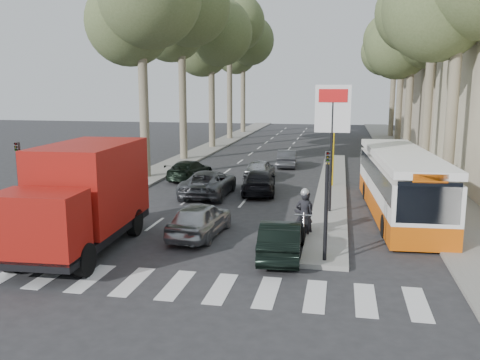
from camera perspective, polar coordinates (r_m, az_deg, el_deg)
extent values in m
plane|color=#28282B|center=(18.18, -0.76, -7.23)|extent=(120.00, 120.00, 0.00)
cube|color=gray|center=(42.59, 17.87, 2.56)|extent=(3.20, 70.00, 0.12)
cube|color=gray|center=(46.74, -3.25, 3.70)|extent=(2.40, 64.00, 0.12)
cube|color=gray|center=(28.47, 10.29, -0.75)|extent=(1.50, 26.00, 0.16)
cube|color=#B7A88E|center=(52.38, 24.92, 12.20)|extent=(11.00, 20.00, 16.00)
cylinder|color=yellow|center=(16.39, 9.69, -3.01)|extent=(0.10, 0.10, 3.50)
cylinder|color=yellow|center=(22.27, 10.14, 0.53)|extent=(0.10, 0.10, 3.50)
cylinder|color=yellow|center=(28.20, 10.40, 2.58)|extent=(0.10, 0.10, 3.50)
cylinder|color=black|center=(22.14, 10.21, 2.69)|extent=(0.12, 0.12, 5.20)
cube|color=white|center=(21.97, 10.38, 7.87)|extent=(1.50, 0.10, 2.00)
cube|color=red|center=(21.89, 10.42, 9.30)|extent=(1.20, 0.02, 0.55)
cylinder|color=black|center=(15.94, 9.62, -3.94)|extent=(0.12, 0.12, 3.20)
imported|color=black|center=(15.64, 9.78, 1.39)|extent=(0.16, 0.41, 1.00)
cylinder|color=black|center=(19.88, -23.40, -1.81)|extent=(0.12, 0.12, 3.20)
imported|color=black|center=(19.64, -23.71, 2.48)|extent=(0.16, 0.41, 1.00)
cylinder|color=#6B604C|center=(31.21, -10.73, 7.83)|extent=(0.56, 0.56, 8.40)
sphere|color=#485831|center=(32.34, -12.35, 16.91)|extent=(5.20, 5.20, 5.20)
cylinder|color=#6B604C|center=(38.77, -6.44, 8.83)|extent=(0.56, 0.56, 8.96)
sphere|color=#485831|center=(39.88, -7.77, 16.67)|extent=(5.20, 5.20, 5.20)
sphere|color=#485831|center=(38.15, -5.68, 18.94)|extent=(5.80, 5.80, 5.80)
cylinder|color=#6B604C|center=(46.42, -3.18, 8.61)|extent=(0.56, 0.56, 8.12)
sphere|color=#485831|center=(47.36, -4.27, 14.60)|extent=(5.20, 5.20, 5.20)
sphere|color=#485831|center=(45.64, -2.38, 16.24)|extent=(5.80, 5.80, 5.80)
sphere|color=#485831|center=(47.77, -2.69, 17.38)|extent=(4.80, 4.80, 4.80)
cylinder|color=#6B604C|center=(54.21, -1.17, 9.62)|extent=(0.56, 0.56, 9.52)
sphere|color=#485831|center=(55.24, -2.11, 15.63)|extent=(5.20, 5.20, 5.20)
sphere|color=#485831|center=(53.61, -0.41, 17.26)|extent=(5.80, 5.80, 5.80)
sphere|color=#485831|center=(55.78, -0.74, 18.40)|extent=(4.80, 4.80, 4.80)
cylinder|color=#6B604C|center=(62.07, 0.34, 9.33)|extent=(0.56, 0.56, 8.68)
sphere|color=#485831|center=(62.98, -0.47, 14.15)|extent=(5.20, 5.20, 5.20)
sphere|color=#485831|center=(61.34, 1.06, 15.41)|extent=(5.80, 5.80, 5.80)
sphere|color=#485831|center=(63.44, 0.73, 16.37)|extent=(4.80, 4.80, 4.80)
cylinder|color=#6B604C|center=(27.51, 22.68, 6.89)|extent=(0.56, 0.56, 8.40)
sphere|color=#485831|center=(28.15, 21.10, 17.48)|extent=(5.20, 5.20, 5.20)
cylinder|color=#6B604C|center=(35.39, 20.37, 8.33)|extent=(0.56, 0.56, 9.24)
sphere|color=#485831|center=(36.14, 19.16, 17.37)|extent=(5.20, 5.20, 5.20)
cylinder|color=#6B604C|center=(43.30, 18.40, 7.78)|extent=(0.56, 0.56, 7.84)
sphere|color=#485831|center=(43.87, 17.34, 14.10)|extent=(5.20, 5.20, 5.20)
sphere|color=#485831|center=(42.81, 20.24, 15.55)|extent=(5.80, 5.80, 5.80)
sphere|color=#485831|center=(44.72, 19.03, 16.82)|extent=(4.80, 4.80, 4.80)
cylinder|color=#6B604C|center=(51.24, 17.46, 8.79)|extent=(0.56, 0.56, 8.96)
sphere|color=#485831|center=(51.92, 16.60, 14.87)|extent=(5.20, 5.20, 5.20)
sphere|color=#485831|center=(50.86, 19.04, 16.29)|extent=(5.80, 5.80, 5.80)
sphere|color=#485831|center=(52.81, 18.05, 17.51)|extent=(4.80, 4.80, 4.80)
cylinder|color=#6B604C|center=(59.22, 16.73, 8.71)|extent=(0.56, 0.56, 8.40)
sphere|color=#485831|center=(59.83, 15.96, 13.66)|extent=(5.20, 5.20, 5.20)
sphere|color=#485831|center=(58.71, 18.04, 14.80)|extent=(5.80, 5.80, 5.80)
sphere|color=#485831|center=(60.63, 17.21, 15.83)|extent=(4.80, 4.80, 4.80)
imported|color=#A0A2A7|center=(19.03, -4.51, -4.39)|extent=(1.85, 3.98, 1.32)
imported|color=black|center=(16.78, 4.58, -6.59)|extent=(1.55, 3.82, 1.23)
imported|color=#53565C|center=(26.04, -3.53, -0.34)|extent=(2.22, 4.77, 1.32)
imported|color=black|center=(26.55, 2.12, -0.24)|extent=(2.22, 4.37, 1.22)
imported|color=#A0A4A8|center=(30.71, 2.25, 1.23)|extent=(1.59, 3.66, 1.23)
imported|color=#45474C|center=(35.57, 5.29, 2.43)|extent=(1.52, 3.71, 1.20)
imported|color=black|center=(30.63, -5.68, 1.12)|extent=(2.12, 4.23, 1.18)
cube|color=black|center=(18.14, -17.30, -5.73)|extent=(2.79, 6.83, 0.28)
cylinder|color=black|center=(16.84, -24.05, -7.82)|extent=(0.38, 1.02, 1.01)
cylinder|color=black|center=(15.78, -17.09, -8.57)|extent=(0.38, 1.02, 1.01)
cylinder|color=black|center=(20.39, -17.69, -4.31)|extent=(0.38, 1.02, 1.01)
cylinder|color=black|center=(19.52, -11.76, -4.67)|extent=(0.38, 1.02, 1.01)
cube|color=maroon|center=(15.69, -21.54, -4.68)|extent=(2.54, 1.69, 1.90)
cube|color=black|center=(15.03, -22.97, -4.54)|extent=(2.24, 0.20, 1.01)
cube|color=maroon|center=(18.57, -16.37, -0.34)|extent=(2.80, 4.82, 2.80)
cube|color=#D1540B|center=(23.09, 17.41, -2.58)|extent=(2.96, 10.81, 0.84)
cube|color=white|center=(22.87, 17.56, 0.14)|extent=(2.96, 10.81, 1.39)
cube|color=black|center=(22.82, 17.60, 0.83)|extent=(2.96, 10.38, 0.79)
cube|color=white|center=(22.72, 17.70, 2.68)|extent=(2.96, 10.81, 0.28)
cube|color=black|center=(17.73, 20.43, -2.45)|extent=(2.04, 0.18, 1.39)
cube|color=#D1540B|center=(17.58, 20.59, 0.15)|extent=(1.12, 0.13, 0.30)
cylinder|color=black|center=(19.66, 16.02, -5.01)|extent=(0.31, 0.91, 0.89)
cylinder|color=black|center=(20.08, 21.93, -5.06)|extent=(0.31, 0.91, 0.89)
cylinder|color=black|center=(26.06, 13.99, -1.17)|extent=(0.31, 0.91, 0.89)
cylinder|color=black|center=(26.38, 18.49, -1.26)|extent=(0.31, 0.91, 0.89)
cylinder|color=black|center=(18.20, 7.10, -6.22)|extent=(0.13, 0.66, 0.66)
cylinder|color=black|center=(19.67, 7.23, -4.95)|extent=(0.13, 0.66, 0.66)
cylinder|color=silver|center=(18.16, 7.14, -4.98)|extent=(0.08, 0.41, 0.82)
cube|color=black|center=(18.95, 7.18, -5.13)|extent=(0.26, 0.78, 0.31)
cube|color=black|center=(18.68, 7.19, -4.48)|extent=(0.33, 0.47, 0.23)
cube|color=black|center=(19.19, 7.22, -4.27)|extent=(0.32, 0.68, 0.12)
cylinder|color=silver|center=(18.13, 7.16, -3.93)|extent=(0.64, 0.07, 0.04)
imported|color=black|center=(18.83, 7.21, -3.81)|extent=(0.64, 0.44, 1.72)
imported|color=black|center=(19.24, 7.24, -3.67)|extent=(0.80, 0.47, 1.61)
sphere|color=#B2B2B7|center=(18.60, 7.27, -1.43)|extent=(0.29, 0.29, 0.29)
sphere|color=#B2B2B7|center=(19.03, 7.30, -1.35)|extent=(0.29, 0.29, 0.29)
imported|color=#43324B|center=(26.57, 18.82, 0.23)|extent=(1.15, 1.20, 1.90)
imported|color=brown|center=(28.51, 20.15, 0.58)|extent=(1.08, 0.48, 1.67)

